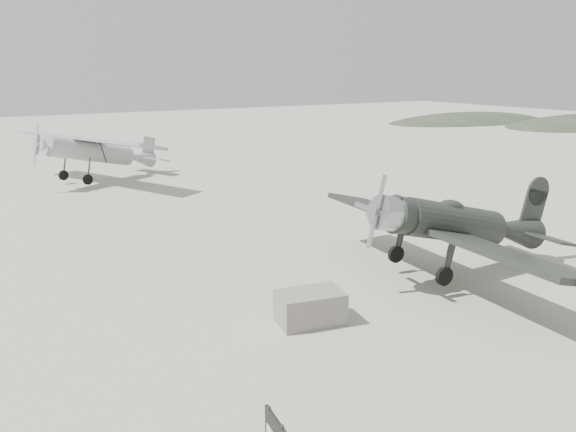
% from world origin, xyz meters
% --- Properties ---
extents(ground, '(160.00, 160.00, 0.00)m').
position_xyz_m(ground, '(0.00, 0.00, 0.00)').
color(ground, '#AEAA9A').
rests_on(ground, ground).
extents(hill_northeast, '(32.00, 16.00, 5.20)m').
position_xyz_m(hill_northeast, '(50.00, 40.00, 0.00)').
color(hill_northeast, '#2E3728').
rests_on(hill_northeast, ground).
extents(lowwing_monoplane, '(7.80, 10.88, 3.51)m').
position_xyz_m(lowwing_monoplane, '(2.82, -1.51, 1.86)').
color(lowwing_monoplane, black).
rests_on(lowwing_monoplane, ground).
extents(highwing_monoplane, '(9.17, 12.05, 3.51)m').
position_xyz_m(highwing_monoplane, '(-3.97, 22.03, 2.20)').
color(highwing_monoplane, gray).
rests_on(highwing_monoplane, ground).
extents(equipment_block, '(2.02, 1.48, 0.92)m').
position_xyz_m(equipment_block, '(-3.53, -2.00, 0.46)').
color(equipment_block, slate).
rests_on(equipment_block, ground).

